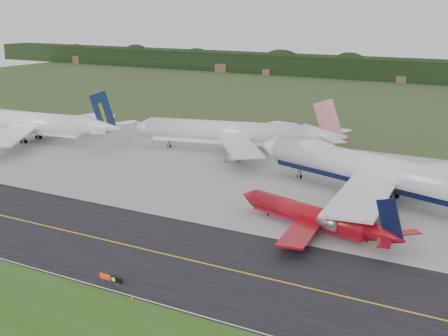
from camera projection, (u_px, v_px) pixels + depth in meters
ground at (195, 251)px, 108.17m from camera, size 600.00×600.00×0.00m
taxiway at (183, 258)px, 104.82m from camera, size 400.00×32.00×0.02m
apron at (309, 181)px, 150.85m from camera, size 400.00×78.00×0.01m
taxiway_centreline at (183, 258)px, 104.82m from camera, size 400.00×0.40×0.00m
taxiway_edge_line at (124, 294)px, 91.84m from camera, size 400.00×0.25×0.00m
jet_ba_747 at (380, 172)px, 135.12m from camera, size 72.21×58.31×18.61m
jet_red_737 at (316, 217)px, 116.65m from camera, size 37.25×29.66×10.24m
jet_navy_gold at (30, 123)px, 194.59m from camera, size 66.86×57.78×17.25m
jet_star_tail at (236, 133)px, 179.35m from camera, size 63.09×51.79×16.80m
taxiway_sign at (111, 278)px, 94.64m from camera, size 4.45×0.28×1.48m
edge_marker_center at (132, 299)px, 89.83m from camera, size 0.16×0.16×0.50m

